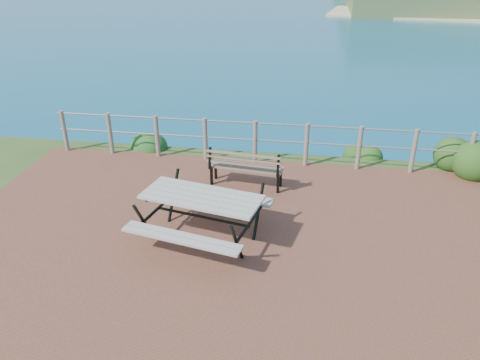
# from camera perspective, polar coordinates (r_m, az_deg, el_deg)

# --- Properties ---
(ground) EXTENTS (10.00, 7.00, 0.12)m
(ground) POSITION_cam_1_polar(r_m,az_deg,el_deg) (7.90, -1.27, -7.92)
(ground) COLOR brown
(ground) RESTS_ON ground
(safety_railing) EXTENTS (9.40, 0.10, 1.00)m
(safety_railing) POSITION_cam_1_polar(r_m,az_deg,el_deg) (10.57, 1.85, 4.93)
(safety_railing) COLOR #6B5B4C
(safety_railing) RESTS_ON ground
(picnic_table) EXTENTS (2.08, 1.67, 0.82)m
(picnic_table) POSITION_cam_1_polar(r_m,az_deg,el_deg) (7.79, -4.63, -3.98)
(picnic_table) COLOR #9E9A8D
(picnic_table) RESTS_ON ground
(park_bench) EXTENTS (1.55, 0.55, 0.86)m
(park_bench) POSITION_cam_1_polar(r_m,az_deg,el_deg) (9.50, 0.75, 2.28)
(park_bench) COLOR brown
(park_bench) RESTS_ON ground
(shrub_right_edge) EXTENTS (0.96, 0.96, 1.38)m
(shrub_right_edge) POSITION_cam_1_polar(r_m,az_deg,el_deg) (11.46, 25.54, 0.86)
(shrub_right_edge) COLOR #1E4816
(shrub_right_edge) RESTS_ON ground
(shrub_lip_west) EXTENTS (0.79, 0.79, 0.54)m
(shrub_lip_west) POSITION_cam_1_polar(r_m,az_deg,el_deg) (11.78, -10.70, 3.79)
(shrub_lip_west) COLOR #1E4C1C
(shrub_lip_west) RESTS_ON ground
(shrub_lip_east) EXTENTS (0.75, 0.75, 0.48)m
(shrub_lip_east) POSITION_cam_1_polar(r_m,az_deg,el_deg) (11.58, 14.69, 2.97)
(shrub_lip_east) COLOR #1E4816
(shrub_lip_east) RESTS_ON ground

